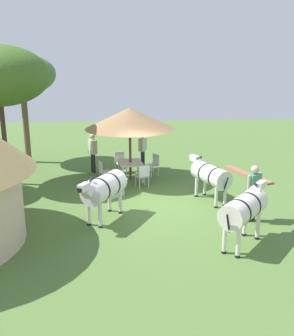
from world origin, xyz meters
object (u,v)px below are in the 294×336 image
object	(u,v)px
shade_umbrella	(130,118)
guest_behind_table	(93,150)
patio_chair_near_hut	(143,175)
patio_dining_table	(130,164)
patio_chair_west_end	(154,163)
striped_lounge_chair	(114,188)
guest_beside_umbrella	(143,147)
zebra_toward_hut	(244,209)
standing_watcher	(254,188)
acacia_tree_right_background	(22,75)
patio_chair_near_lawn	(120,161)
zebra_nearest_camera	(103,188)
patio_chair_east_end	(103,170)
zebra_by_umbrella	(210,175)

from	to	relation	value
shade_umbrella	guest_behind_table	distance (m)	2.46
patio_chair_near_hut	patio_dining_table	bearing A→B (deg)	90.00
patio_chair_west_end	striped_lounge_chair	world-z (taller)	patio_chair_west_end
guest_beside_umbrella	zebra_toward_hut	bearing A→B (deg)	-134.48
guest_beside_umbrella	standing_watcher	bearing A→B (deg)	-124.44
acacia_tree_right_background	standing_watcher	bearing A→B (deg)	-132.32
patio_chair_near_lawn	guest_behind_table	distance (m)	1.28
shade_umbrella	patio_chair_west_end	world-z (taller)	shade_umbrella
patio_chair_near_hut	guest_beside_umbrella	world-z (taller)	guest_beside_umbrella
zebra_toward_hut	patio_chair_near_hut	bearing A→B (deg)	156.17
patio_chair_near_lawn	zebra_toward_hut	size ratio (longest dim) A/B	0.47
patio_chair_near_hut	patio_chair_near_lawn	distance (m)	2.30
guest_behind_table	zebra_nearest_camera	bearing A→B (deg)	-24.21
acacia_tree_right_background	patio_dining_table	bearing A→B (deg)	-123.43
patio_dining_table	patio_chair_east_end	xyz separation A→B (m)	(-0.35, 1.09, -0.13)
patio_dining_table	patio_chair_near_lawn	distance (m)	1.16
shade_umbrella	patio_dining_table	distance (m)	1.87
patio_chair_east_end	patio_chair_near_hut	xyz separation A→B (m)	(-0.71, -1.54, 0.00)
patio_chair_west_end	guest_behind_table	size ratio (longest dim) A/B	0.53
patio_chair_near_hut	patio_chair_near_lawn	xyz separation A→B (m)	(2.13, 0.85, 0.00)
zebra_nearest_camera	zebra_by_umbrella	bearing A→B (deg)	-129.54
acacia_tree_right_background	guest_behind_table	bearing A→B (deg)	-122.10
patio_chair_west_end	guest_beside_umbrella	bearing A→B (deg)	-7.90
guest_beside_umbrella	zebra_nearest_camera	distance (m)	5.86
patio_chair_near_hut	acacia_tree_right_background	xyz separation A→B (m)	(4.20, 5.22, 3.54)
zebra_by_umbrella	patio_chair_west_end	bearing A→B (deg)	95.81
patio_chair_near_hut	patio_chair_west_end	bearing A→B (deg)	47.77
zebra_toward_hut	patio_chair_west_end	bearing A→B (deg)	146.03
patio_dining_table	striped_lounge_chair	distance (m)	1.97
patio_dining_table	patio_chair_near_hut	world-z (taller)	patio_chair_near_hut
patio_chair_east_end	zebra_by_umbrella	distance (m)	4.41
shade_umbrella	patio_chair_near_lawn	size ratio (longest dim) A/B	3.94
patio_chair_east_end	patio_chair_west_end	size ratio (longest dim) A/B	1.00
zebra_nearest_camera	zebra_by_umbrella	xyz separation A→B (m)	(1.40, -3.60, -0.08)
patio_chair_near_lawn	patio_chair_near_hut	bearing A→B (deg)	91.20
zebra_by_umbrella	patio_chair_east_end	bearing A→B (deg)	127.11
zebra_nearest_camera	standing_watcher	bearing A→B (deg)	-156.09
zebra_by_umbrella	patio_chair_near_lawn	bearing A→B (deg)	107.94
shade_umbrella	zebra_toward_hut	world-z (taller)	shade_umbrella
patio_chair_west_end	guest_behind_table	distance (m)	2.70
shade_umbrella	patio_chair_west_end	size ratio (longest dim) A/B	3.94
patio_dining_table	patio_chair_west_end	size ratio (longest dim) A/B	1.48
patio_chair_near_lawn	zebra_by_umbrella	xyz separation A→B (m)	(-3.70, -3.07, 0.42)
guest_beside_umbrella	acacia_tree_right_background	distance (m)	6.38
guest_behind_table	zebra_nearest_camera	distance (m)	5.21
standing_watcher	patio_chair_near_hut	bearing A→B (deg)	96.55
patio_dining_table	zebra_by_umbrella	world-z (taller)	zebra_by_umbrella
patio_chair_east_end	guest_beside_umbrella	size ratio (longest dim) A/B	0.55
patio_chair_near_lawn	standing_watcher	xyz separation A→B (m)	(-5.51, -3.97, 0.54)
patio_chair_near_hut	zebra_toward_hut	size ratio (longest dim) A/B	0.47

